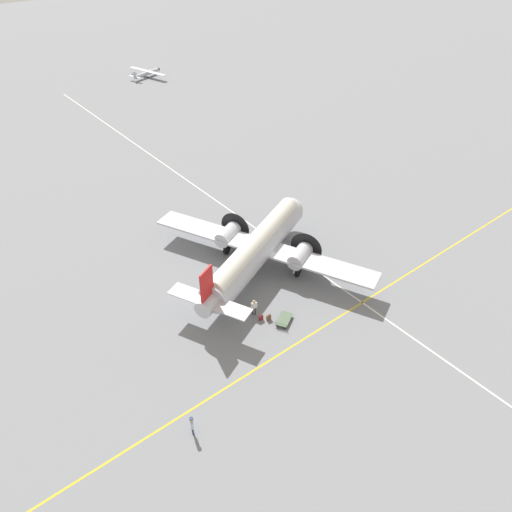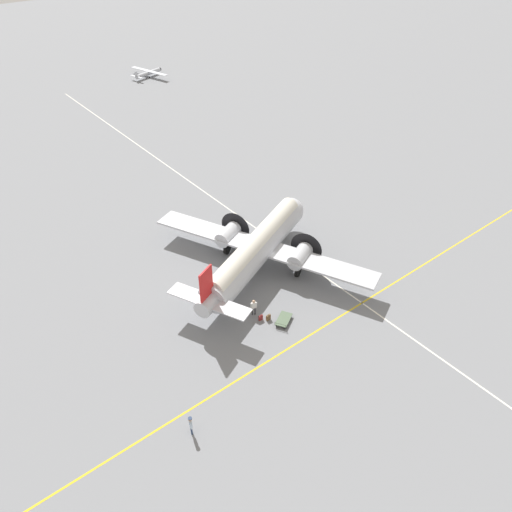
{
  "view_description": "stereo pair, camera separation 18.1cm",
  "coord_description": "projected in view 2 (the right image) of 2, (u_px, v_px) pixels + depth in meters",
  "views": [
    {
      "loc": [
        23.44,
        29.32,
        30.16
      ],
      "look_at": [
        0.0,
        0.0,
        1.79
      ],
      "focal_mm": 35.0,
      "sensor_mm": 36.0,
      "label": 1
    },
    {
      "loc": [
        23.3,
        29.44,
        30.16
      ],
      "look_at": [
        0.0,
        0.0,
        1.79
      ],
      "focal_mm": 35.0,
      "sensor_mm": 36.0,
      "label": 2
    }
  ],
  "objects": [
    {
      "name": "ground_plane",
      "position": [
        256.0,
        271.0,
        48.13
      ],
      "size": [
        300.0,
        300.0,
        0.0
      ],
      "primitive_type": "plane",
      "color": "slate"
    },
    {
      "name": "apron_line_eastwest",
      "position": [
        325.0,
        326.0,
        42.21
      ],
      "size": [
        120.0,
        0.16,
        0.01
      ],
      "color": "gold",
      "rests_on": "ground_plane"
    },
    {
      "name": "apron_line_northsouth",
      "position": [
        291.0,
        253.0,
        50.4
      ],
      "size": [
        0.16,
        120.0,
        0.01
      ],
      "color": "silver",
      "rests_on": "ground_plane"
    },
    {
      "name": "airliner_main",
      "position": [
        258.0,
        246.0,
        46.87
      ],
      "size": [
        18.32,
        21.83,
        6.14
      ],
      "rotation": [
        0.0,
        0.0,
        3.56
      ],
      "color": "silver",
      "rests_on": "ground_plane"
    },
    {
      "name": "crew_foreground",
      "position": [
        191.0,
        424.0,
        33.41
      ],
      "size": [
        0.36,
        0.53,
        1.65
      ],
      "rotation": [
        0.0,
        0.0,
        -1.96
      ],
      "color": "navy",
      "rests_on": "ground_plane"
    },
    {
      "name": "passenger_boarding",
      "position": [
        254.0,
        306.0,
        42.69
      ],
      "size": [
        0.53,
        0.31,
        1.65
      ],
      "rotation": [
        0.0,
        0.0,
        2.75
      ],
      "color": "#2D2D33",
      "rests_on": "ground_plane"
    },
    {
      "name": "suitcase_near_door",
      "position": [
        268.0,
        317.0,
        42.61
      ],
      "size": [
        0.42,
        0.16,
        0.58
      ],
      "color": "brown",
      "rests_on": "ground_plane"
    },
    {
      "name": "suitcase_upright_spare",
      "position": [
        261.0,
        318.0,
        42.6
      ],
      "size": [
        0.38,
        0.15,
        0.56
      ],
      "color": "maroon",
      "rests_on": "ground_plane"
    },
    {
      "name": "baggage_cart",
      "position": [
        284.0,
        319.0,
        42.42
      ],
      "size": [
        2.08,
        1.78,
        0.56
      ],
      "rotation": [
        0.0,
        0.0,
        3.66
      ],
      "color": "#4C6047",
      "rests_on": "ground_plane"
    },
    {
      "name": "light_aircraft_distant",
      "position": [
        149.0,
        73.0,
        95.1
      ],
      "size": [
        6.79,
        8.92,
        1.78
      ],
      "rotation": [
        0.0,
        0.0,
        3.41
      ],
      "color": "#B7BCC6",
      "rests_on": "ground_plane"
    }
  ]
}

